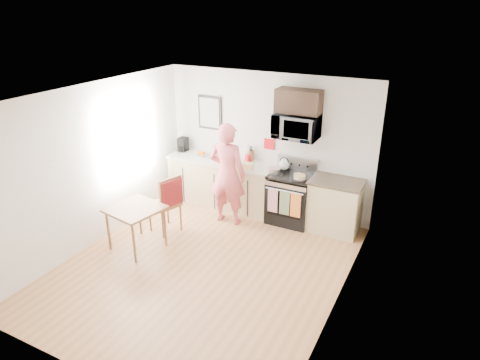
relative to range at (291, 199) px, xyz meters
The scene contains 28 objects.
floor 2.12m from the range, 107.69° to the right, with size 4.60×4.60×0.00m, color #9E663D.
back_wall 1.12m from the range, 152.75° to the left, with size 4.00×0.04×2.60m, color silver.
front_wall 4.41m from the range, 98.38° to the right, with size 4.00×0.04×2.60m, color silver.
left_wall 3.40m from the range, 143.09° to the right, with size 0.04×4.60×2.60m, color silver.
right_wall 2.55m from the range, 55.26° to the right, with size 0.04×4.60×2.60m, color silver.
ceiling 3.00m from the range, 107.69° to the right, with size 4.00×4.60×0.04m, color silver.
window 3.06m from the range, 155.62° to the right, with size 0.06×1.40×1.50m.
cabinet_left 1.43m from the range, behind, with size 2.10×0.60×0.90m, color tan.
countertop_left 1.51m from the range, behind, with size 2.14×0.64×0.04m, color beige.
cabinet_right 0.80m from the range, ahead, with size 0.84×0.60×0.90m, color tan.
countertop_right 0.93m from the range, ahead, with size 0.88×0.64×0.04m, color black.
range is the anchor object (origin of this frame).
microwave 1.33m from the range, 90.06° to the left, with size 0.76×0.51×0.42m, color silver.
upper_cabinet 1.75m from the range, 90.04° to the left, with size 0.76×0.35×0.40m, color black.
wall_art 2.27m from the range, behind, with size 0.50×0.04×0.65m.
wall_trivet 1.09m from the range, 151.92° to the left, with size 0.20×0.02×0.20m, color #AA0E16.
person 1.23m from the range, 152.39° to the right, with size 0.67×0.44×1.85m, color #C3353E.
dining_table 2.74m from the range, 133.35° to the right, with size 0.79×0.79×0.72m.
chair 2.17m from the range, 140.51° to the right, with size 0.60×0.56×1.06m.
knife_block 1.13m from the range, 165.60° to the left, with size 0.09×0.12×0.20m, color brown.
utensil_crock 1.15m from the range, behind, with size 0.12×0.12×0.35m.
fruit_bowl 1.96m from the range, behind, with size 0.25×0.25×0.10m.
milk_carton 1.74m from the range, behind, with size 0.09×0.09×0.23m, color tan.
coffee_maker 2.47m from the range, behind, with size 0.16×0.24×0.28m.
bread_bag 1.03m from the range, 167.27° to the right, with size 0.32×0.15×0.12m, color #DABD72.
cake 0.59m from the range, 40.01° to the right, with size 0.25×0.25×0.08m.
kettle 0.64m from the range, 147.66° to the left, with size 0.19×0.19×0.24m.
pot 0.62m from the range, 155.73° to the right, with size 0.20×0.33×0.10m.
Camera 1 is at (2.97, -4.64, 3.73)m, focal length 32.00 mm.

